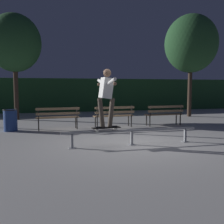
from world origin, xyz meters
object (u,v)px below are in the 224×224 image
object	(u,v)px
park_bench_left_center	(114,114)
trash_can	(10,120)
park_bench_leftmost	(58,116)
park_bench_right_center	(165,113)
tree_far_left	(14,43)
tree_far_right	(191,44)
grind_rail	(132,133)
skateboarder	(106,93)
skateboard	(106,128)

from	to	relation	value
park_bench_left_center	trash_can	xyz separation A→B (m)	(-3.87, 0.13, -0.12)
park_bench_leftmost	park_bench_right_center	world-z (taller)	same
park_bench_leftmost	park_bench_left_center	bearing A→B (deg)	0.00
park_bench_leftmost	tree_far_left	bearing A→B (deg)	116.62
tree_far_left	tree_far_right	bearing A→B (deg)	-5.03
tree_far_left	grind_rail	bearing A→B (deg)	-61.47
skateboarder	tree_far_left	bearing A→B (deg)	113.63
tree_far_left	skateboard	bearing A→B (deg)	-66.40
grind_rail	park_bench_leftmost	xyz separation A→B (m)	(-1.86, 3.14, 0.21)
park_bench_left_center	skateboard	bearing A→B (deg)	-108.30
skateboard	tree_far_left	size ratio (longest dim) A/B	0.15
skateboard	park_bench_left_center	distance (m)	3.31
park_bench_leftmost	park_bench_right_center	size ratio (longest dim) A/B	1.00
tree_far_left	trash_can	distance (m)	4.84
tree_far_right	grind_rail	bearing A→B (deg)	-131.67
skateboard	skateboarder	xyz separation A→B (m)	(0.00, 0.00, 0.94)
park_bench_right_center	trash_can	xyz separation A→B (m)	(-6.05, 0.13, -0.12)
skateboarder	park_bench_left_center	size ratio (longest dim) A/B	0.96
skateboard	park_bench_right_center	xyz separation A→B (m)	(3.22, 3.14, 0.03)
grind_rail	trash_can	size ratio (longest dim) A/B	4.83
skateboard	tree_far_right	world-z (taller)	tree_far_right
park_bench_left_center	park_bench_leftmost	bearing A→B (deg)	180.00
skateboard	skateboarder	distance (m)	0.94
park_bench_leftmost	tree_far_left	xyz separation A→B (m)	(-1.84, 3.67, 3.19)
park_bench_left_center	tree_far_right	size ratio (longest dim) A/B	0.29
trash_can	park_bench_right_center	bearing A→B (deg)	-1.26
park_bench_right_center	tree_far_right	distance (m)	5.29
park_bench_leftmost	grind_rail	bearing A→B (deg)	-59.34
park_bench_right_center	tree_far_left	xyz separation A→B (m)	(-6.19, 3.67, 3.19)
park_bench_leftmost	tree_far_left	distance (m)	5.19
park_bench_right_center	park_bench_leftmost	bearing A→B (deg)	180.00
skateboarder	trash_can	bearing A→B (deg)	130.87
skateboarder	tree_far_right	bearing A→B (deg)	44.71
skateboarder	park_bench_left_center	world-z (taller)	skateboarder
park_bench_right_center	tree_far_left	bearing A→B (deg)	149.37
skateboarder	tree_far_left	xyz separation A→B (m)	(-2.98, 6.81, 2.28)
tree_far_left	park_bench_left_center	bearing A→B (deg)	-42.40
skateboarder	tree_far_left	world-z (taller)	tree_far_left
skateboarder	park_bench_leftmost	bearing A→B (deg)	109.95
park_bench_left_center	trash_can	world-z (taller)	park_bench_left_center
tree_far_left	skateboarder	bearing A→B (deg)	-66.37
park_bench_left_center	trash_can	distance (m)	3.88
park_bench_left_center	tree_far_right	bearing A→B (deg)	29.67
park_bench_leftmost	tree_far_right	size ratio (longest dim) A/B	0.29
trash_can	tree_far_right	bearing A→B (deg)	17.08
park_bench_leftmost	tree_far_right	world-z (taller)	tree_far_right
grind_rail	park_bench_right_center	distance (m)	4.02
skateboarder	park_bench_right_center	size ratio (longest dim) A/B	0.96
grind_rail	skateboarder	xyz separation A→B (m)	(-0.72, 0.00, 1.11)
park_bench_right_center	tree_far_right	world-z (taller)	tree_far_right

